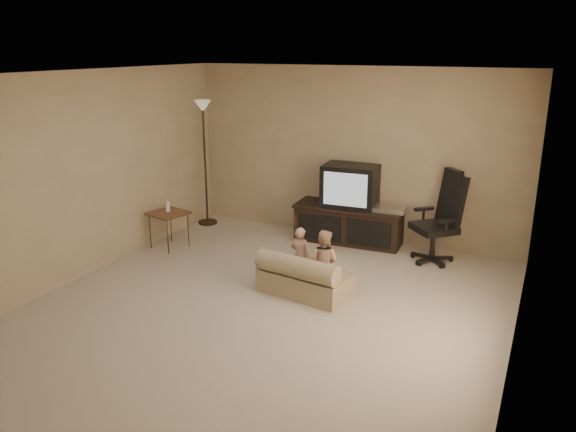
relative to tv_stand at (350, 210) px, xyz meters
name	(u,v)px	position (x,y,z in m)	size (l,w,h in m)	color
floor	(266,309)	(-0.07, -2.49, -0.48)	(5.50, 5.50, 0.00)	#B4A68F
room_shell	(264,173)	(-0.07, -2.49, 1.04)	(5.50, 5.50, 5.50)	silver
tv_stand	(350,210)	(0.00, 0.00, 0.00)	(1.63, 0.68, 1.14)	black
office_chair	(439,229)	(1.32, -0.24, -0.03)	(0.81, 0.81, 1.24)	black
side_table	(168,213)	(-2.22, -1.34, 0.03)	(0.56, 0.56, 0.71)	brown
floor_lamp	(204,135)	(-2.37, -0.16, 0.96)	(0.31, 0.31, 1.97)	black
child_sofa	(303,278)	(0.14, -1.97, -0.27)	(1.10, 0.72, 0.50)	tan
toddler_left	(300,256)	(-0.01, -1.72, -0.11)	(0.26, 0.19, 0.72)	tan
toddler_right	(323,262)	(0.33, -1.82, -0.09)	(0.37, 0.20, 0.77)	tan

